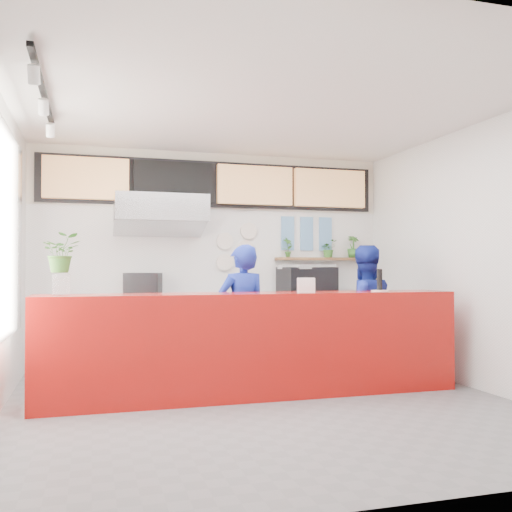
{
  "coord_description": "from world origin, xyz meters",
  "views": [
    {
      "loc": [
        -1.68,
        -5.44,
        1.37
      ],
      "look_at": [
        0.1,
        0.7,
        1.5
      ],
      "focal_mm": 40.0,
      "sensor_mm": 36.0,
      "label": 1
    }
  ],
  "objects": [
    {
      "name": "dec_plate_a",
      "position": [
        0.15,
        2.47,
        1.75
      ],
      "size": [
        0.24,
        0.03,
        0.24
      ],
      "primitive_type": "cylinder",
      "rotation": [
        1.57,
        0.0,
        0.0
      ],
      "color": "silver",
      "rests_on": "wall_back"
    },
    {
      "name": "espresso_tray",
      "position": [
        1.29,
        2.2,
        1.38
      ],
      "size": [
        0.82,
        0.7,
        0.06
      ],
      "primitive_type": "cube",
      "rotation": [
        0.0,
        0.0,
        0.37
      ],
      "color": "#AFB2B7",
      "rests_on": "espresso_machine"
    },
    {
      "name": "prep_bench",
      "position": [
        -0.8,
        2.2,
        0.45
      ],
      "size": [
        1.8,
        0.6,
        0.9
      ],
      "primitive_type": "cube",
      "color": "#B2B5BA",
      "rests_on": "ground"
    },
    {
      "name": "photo_frame_d",
      "position": [
        1.1,
        2.48,
        1.75
      ],
      "size": [
        0.2,
        0.02,
        0.25
      ],
      "primitive_type": "cube",
      "color": "#598CBF",
      "rests_on": "wall_back"
    },
    {
      "name": "pepper_mill",
      "position": [
        1.47,
        0.39,
        1.23
      ],
      "size": [
        0.06,
        0.06,
        0.24
      ],
      "primitive_type": "cylinder",
      "rotation": [
        0.0,
        0.0,
        -0.06
      ],
      "color": "black",
      "rests_on": "white_plate"
    },
    {
      "name": "herb_d",
      "position": [
        2.12,
        2.4,
        1.69
      ],
      "size": [
        0.19,
        0.18,
        0.33
      ],
      "primitive_type": "imported",
      "rotation": [
        0.0,
        0.0,
        0.05
      ],
      "color": "#306423",
      "rests_on": "herb_shelf"
    },
    {
      "name": "hood_lip",
      "position": [
        -0.8,
        2.15,
        1.95
      ],
      "size": [
        1.2,
        0.69,
        0.31
      ],
      "primitive_type": "cube",
      "rotation": [
        -0.35,
        0.0,
        0.0
      ],
      "color": "#B2B5BA",
      "rests_on": "ceiling"
    },
    {
      "name": "menu_board_far_left",
      "position": [
        -1.75,
        2.38,
        2.55
      ],
      "size": [
        1.1,
        0.1,
        0.55
      ],
      "primitive_type": "cube",
      "color": "tan",
      "rests_on": "wall_back"
    },
    {
      "name": "photo_frame_c",
      "position": [
        1.7,
        2.48,
        2.0
      ],
      "size": [
        0.2,
        0.02,
        0.25
      ],
      "primitive_type": "cube",
      "color": "#598CBF",
      "rests_on": "wall_back"
    },
    {
      "name": "menu_board_mid_right",
      "position": [
        0.57,
        2.38,
        2.55
      ],
      "size": [
        1.1,
        0.1,
        0.55
      ],
      "primitive_type": "cube",
      "color": "tan",
      "rests_on": "wall_back"
    },
    {
      "name": "staff_right",
      "position": [
        1.51,
        0.86,
        0.82
      ],
      "size": [
        0.84,
        0.67,
        1.64
      ],
      "primitive_type": "imported",
      "rotation": [
        0.0,
        0.0,
        3.07
      ],
      "color": "navy",
      "rests_on": "ground"
    },
    {
      "name": "glass_vase",
      "position": [
        -1.95,
        0.38,
        1.2
      ],
      "size": [
        0.22,
        0.22,
        0.21
      ],
      "primitive_type": "cylinder",
      "rotation": [
        0.0,
        0.0,
        -0.35
      ],
      "color": "silver",
      "rests_on": "service_counter"
    },
    {
      "name": "soffit",
      "position": [
        0.0,
        2.46,
        2.55
      ],
      "size": [
        4.8,
        0.04,
        0.65
      ],
      "primitive_type": "cube",
      "color": "black",
      "rests_on": "wall_back"
    },
    {
      "name": "wall_right",
      "position": [
        2.5,
        0.0,
        1.5
      ],
      "size": [
        0.0,
        5.0,
        5.0
      ],
      "primitive_type": "plane",
      "rotation": [
        1.57,
        0.0,
        -1.57
      ],
      "color": "white",
      "rests_on": "ground"
    },
    {
      "name": "herb_shelf",
      "position": [
        1.6,
        2.4,
        1.5
      ],
      "size": [
        1.4,
        0.18,
        0.04
      ],
      "primitive_type": "cube",
      "color": "brown",
      "rests_on": "wall_back"
    },
    {
      "name": "photo_frame_a",
      "position": [
        1.1,
        2.48,
        2.0
      ],
      "size": [
        0.2,
        0.02,
        0.25
      ],
      "primitive_type": "cube",
      "color": "#598CBF",
      "rests_on": "wall_back"
    },
    {
      "name": "cream_band",
      "position": [
        0.0,
        2.49,
        2.6
      ],
      "size": [
        5.0,
        0.02,
        0.8
      ],
      "primitive_type": "cube",
      "color": "beige",
      "rests_on": "wall_back"
    },
    {
      "name": "menu_board_far_right",
      "position": [
        1.73,
        2.38,
        2.55
      ],
      "size": [
        1.1,
        0.1,
        0.55
      ],
      "primitive_type": "cube",
      "color": "tan",
      "rests_on": "wall_back"
    },
    {
      "name": "basil_vase",
      "position": [
        -1.95,
        0.38,
        1.51
      ],
      "size": [
        0.37,
        0.32,
        0.38
      ],
      "primitive_type": "imported",
      "rotation": [
        0.0,
        0.0,
        0.07
      ],
      "color": "#306423",
      "rests_on": "glass_vase"
    },
    {
      "name": "floor",
      "position": [
        0.0,
        0.0,
        0.0
      ],
      "size": [
        5.0,
        5.0,
        0.0
      ],
      "primitive_type": "plane",
      "color": "slate",
      "rests_on": "ground"
    },
    {
      "name": "herb_c",
      "position": [
        1.72,
        2.4,
        1.65
      ],
      "size": [
        0.29,
        0.28,
        0.27
      ],
      "primitive_type": "imported",
      "rotation": [
        0.0,
        0.0,
        0.34
      ],
      "color": "#306423",
      "rests_on": "herb_shelf"
    },
    {
      "name": "wall_back",
      "position": [
        0.0,
        2.5,
        1.5
      ],
      "size": [
        5.0,
        0.0,
        5.0
      ],
      "primitive_type": "plane",
      "rotation": [
        1.57,
        0.0,
        0.0
      ],
      "color": "white",
      "rests_on": "ground"
    },
    {
      "name": "ceiling",
      "position": [
        0.0,
        0.0,
        3.0
      ],
      "size": [
        5.0,
        5.0,
        0.0
      ],
      "primitive_type": "plane",
      "rotation": [
        3.14,
        0.0,
        0.0
      ],
      "color": "silver"
    },
    {
      "name": "staff_center",
      "position": [
        -0.01,
        0.9,
        0.82
      ],
      "size": [
        0.65,
        0.49,
        1.63
      ],
      "primitive_type": "imported",
      "rotation": [
        0.0,
        0.0,
        3.31
      ],
      "color": "navy",
      "rests_on": "ground"
    },
    {
      "name": "menu_board_mid_left",
      "position": [
        -0.59,
        2.38,
        2.55
      ],
      "size": [
        1.1,
        0.1,
        0.55
      ],
      "primitive_type": "cube",
      "color": "black",
      "rests_on": "wall_back"
    },
    {
      "name": "dec_plate_d",
      "position": [
        0.5,
        2.47,
        1.9
      ],
      "size": [
        0.24,
        0.03,
        0.24
      ],
      "primitive_type": "cylinder",
      "rotation": [
        1.57,
        0.0,
        0.0
      ],
      "color": "silver",
      "rests_on": "wall_back"
    },
    {
      "name": "dec_plate_b",
      "position": [
        0.45,
        2.47,
        1.65
      ],
      "size": [
        0.24,
        0.03,
        0.24
      ],
      "primitive_type": "cylinder",
      "rotation": [
        1.57,
        0.0,
        0.0
      ],
      "color": "silver",
      "rests_on": "wall_back"
    },
    {
      "name": "window_pane",
      "position": [
        -2.47,
        0.3,
        1.7
      ],
      "size": [
        0.04,
        2.2,
        1.9
      ],
      "primitive_type": "cube",
      "color": "silver",
      "rests_on": "wall_left"
    },
    {
      "name": "photo_frame_b",
      "position": [
        1.4,
        2.48,
        2.0
      ],
      "size": [
        0.2,
        0.02,
        0.25
      ],
      "primitive_type": "cube",
      "color": "#598CBF",
      "rests_on": "wall_back"
    },
    {
      "name": "right_bench",
      "position": [
        1.5,
        2.2,
        0.45
      ],
      "size": [
        1.8,
        0.6,
        0.9
      ],
      "primitive_type": "cube",
      "color": "#B2B5BA",
      "rests_on": "ground"
    },
    {
      "name": "extraction_hood",
      "position": [
        -0.8,
        2.15,
        2.15
      ],
      "size": [
        1.2,
        0.7,
        0.35
      ],
      "primitive_type": "cube",
      "color": "#B2B5BA",
      "rests_on": "ceiling"
    },
    {
      "name": "white_plate",
      "position": [
        1.47,
        0.39,
        1.11
      ],
      "size": [
        0.21,
        0.21,
        0.01
      ],
      "primitive_type": "cylinder",
      "rotation": [
        0.0,
        0.0,
        0.09
      ],
      "color": "white",
      "rests_on": "service_counter"
    },
    {
      "name": "espresso_machine",
      "position": [
        1.29,
        2.2,
        1.14
      ],
      "size": [
        0.78,
        0.59,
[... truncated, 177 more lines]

